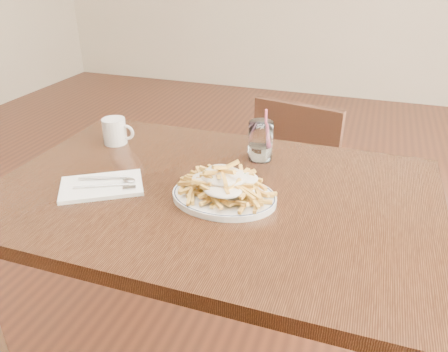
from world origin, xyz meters
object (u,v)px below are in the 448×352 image
at_px(fries_plate, 224,196).
at_px(water_glass, 260,143).
at_px(chair_far, 300,173).
at_px(table, 213,213).
at_px(loaded_fries, 224,181).
at_px(coffee_mug, 115,131).

height_order(fries_plate, water_glass, water_glass).
height_order(chair_far, water_glass, water_glass).
bearing_deg(fries_plate, water_glass, 85.01).
distance_m(chair_far, water_glass, 0.64).
xyz_separation_m(table, loaded_fries, (0.05, -0.05, 0.13)).
bearing_deg(coffee_mug, table, -24.40).
distance_m(fries_plate, water_glass, 0.28).
relative_size(loaded_fries, coffee_mug, 2.20).
xyz_separation_m(fries_plate, loaded_fries, (0.00, 0.00, 0.05)).
distance_m(table, water_glass, 0.27).
relative_size(table, loaded_fries, 4.95).
bearing_deg(fries_plate, coffee_mug, 153.20).
xyz_separation_m(table, fries_plate, (0.05, -0.05, 0.09)).
bearing_deg(chair_far, coffee_mug, -134.25).
height_order(chair_far, loaded_fries, loaded_fries).
height_order(chair_far, fries_plate, chair_far).
distance_m(table, loaded_fries, 0.15).
bearing_deg(table, coffee_mug, 155.60).
bearing_deg(fries_plate, chair_far, 84.21).
distance_m(chair_far, loaded_fries, 0.88).
xyz_separation_m(table, chair_far, (0.13, 0.76, -0.22)).
xyz_separation_m(water_glass, coffee_mug, (-0.49, -0.04, -0.01)).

